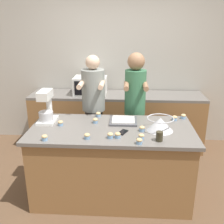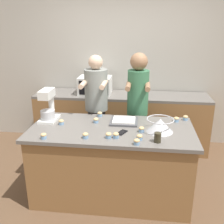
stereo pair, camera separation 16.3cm
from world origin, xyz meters
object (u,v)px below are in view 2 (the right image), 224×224
(stand_mixer, at_px, (48,107))
(cupcake_1, at_px, (44,136))
(baking_tray, at_px, (124,121))
(cupcake_7, at_px, (100,114))
(cell_phone, at_px, (122,132))
(cupcake_6, at_px, (61,122))
(cupcake_11, at_px, (176,119))
(person_right, at_px, (137,109))
(cupcake_8, at_px, (85,135))
(person_left, at_px, (96,111))
(cupcake_0, at_px, (139,137))
(cupcake_9, at_px, (116,135))
(cupcake_10, at_px, (142,129))
(cupcake_2, at_px, (108,135))
(cupcake_5, at_px, (96,120))
(cupcake_4, at_px, (185,118))
(microwave_oven, at_px, (95,85))
(mixing_bowl, at_px, (160,125))
(drinking_glass, at_px, (158,137))
(cupcake_3, at_px, (137,142))

(stand_mixer, height_order, cupcake_1, stand_mixer)
(baking_tray, height_order, cupcake_7, cupcake_7)
(cell_phone, bearing_deg, stand_mixer, 163.42)
(cupcake_6, xyz_separation_m, cupcake_11, (1.36, 0.25, 0.00))
(person_right, height_order, cupcake_8, person_right)
(stand_mixer, height_order, cupcake_11, stand_mixer)
(cupcake_6, distance_m, cupcake_8, 0.50)
(person_left, relative_size, cupcake_0, 25.93)
(cupcake_9, xyz_separation_m, cupcake_10, (0.26, 0.19, 0.00))
(baking_tray, relative_size, cell_phone, 2.04)
(cupcake_0, bearing_deg, person_right, 92.84)
(cupcake_2, height_order, cupcake_9, same)
(person_left, bearing_deg, stand_mixer, -135.03)
(cupcake_5, bearing_deg, cupcake_7, 87.15)
(baking_tray, relative_size, cupcake_4, 5.20)
(microwave_oven, distance_m, cupcake_6, 1.31)
(mixing_bowl, xyz_separation_m, cupcake_1, (-1.21, -0.33, -0.05))
(microwave_oven, relative_size, cell_phone, 3.22)
(person_left, distance_m, cupcake_2, 0.97)
(cupcake_2, height_order, cupcake_10, same)
(cupcake_4, relative_size, cupcake_11, 1.00)
(person_right, distance_m, mixing_bowl, 0.74)
(cupcake_1, height_order, cupcake_7, same)
(cupcake_2, relative_size, cupcake_7, 1.00)
(cupcake_5, relative_size, cupcake_8, 1.00)
(person_right, height_order, cupcake_9, person_right)
(microwave_oven, height_order, cupcake_0, microwave_oven)
(cupcake_2, xyz_separation_m, cupcake_6, (-0.60, 0.31, 0.00))
(drinking_glass, distance_m, cupcake_1, 1.18)
(cupcake_9, bearing_deg, cupcake_3, -30.43)
(mixing_bowl, distance_m, cupcake_5, 0.77)
(person_left, height_order, cupcake_6, person_left)
(cupcake_2, bearing_deg, person_left, 107.43)
(baking_tray, distance_m, cupcake_10, 0.34)
(drinking_glass, xyz_separation_m, cupcake_5, (-0.71, 0.45, -0.02))
(person_right, bearing_deg, cupcake_4, -26.35)
(mixing_bowl, bearing_deg, cupcake_4, 49.52)
(cupcake_8, xyz_separation_m, cupcake_9, (0.32, 0.04, 0.00))
(cupcake_4, bearing_deg, cupcake_11, -150.26)
(microwave_oven, relative_size, cupcake_8, 8.21)
(cupcake_11, bearing_deg, cupcake_2, -143.46)
(person_left, relative_size, cell_phone, 10.17)
(person_left, relative_size, baking_tray, 4.99)
(cupcake_9, bearing_deg, cupcake_8, -172.18)
(stand_mixer, bearing_deg, cell_phone, -16.58)
(cupcake_5, distance_m, cupcake_9, 0.49)
(cell_phone, relative_size, cupcake_9, 2.55)
(baking_tray, height_order, cupcake_3, cupcake_3)
(person_left, distance_m, cupcake_3, 1.20)
(person_left, distance_m, cupcake_8, 0.96)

